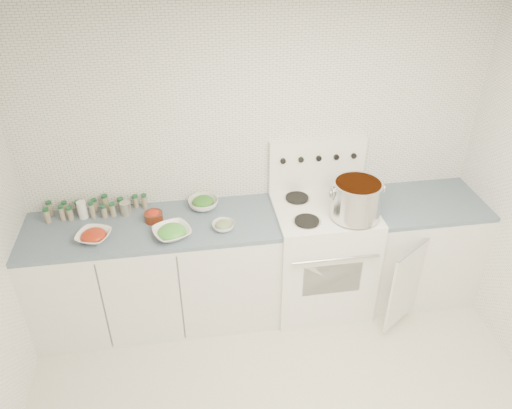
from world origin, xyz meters
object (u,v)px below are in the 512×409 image
object	(u,v)px
stock_pot	(357,198)
bowl_tomato	(94,236)
bowl_snowpea	(172,232)
stove	(321,252)

from	to	relation	value
stock_pot	bowl_tomato	size ratio (longest dim) A/B	1.31
stock_pot	bowl_snowpea	distance (m)	1.34
stove	bowl_tomato	size ratio (longest dim) A/B	4.68
stock_pot	bowl_tomato	world-z (taller)	stock_pot
bowl_tomato	stove	bearing A→B (deg)	3.67
stove	bowl_snowpea	bearing A→B (deg)	-172.39
stove	bowl_snowpea	size ratio (longest dim) A/B	4.13
stove	bowl_snowpea	xyz separation A→B (m)	(-1.15, -0.15, 0.44)
stock_pot	bowl_snowpea	bearing A→B (deg)	179.59
stock_pot	bowl_tomato	bearing A→B (deg)	178.33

